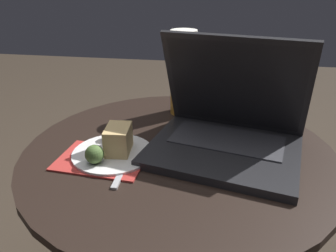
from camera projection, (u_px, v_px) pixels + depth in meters
name	position (u px, v px, depth m)	size (l,w,h in m)	color
table	(178.00, 193.00, 0.79)	(0.70, 0.70, 0.55)	#515156
napkin	(102.00, 160.00, 0.69)	(0.19, 0.14, 0.00)	#B7332D
laptop	(227.00, 128.00, 0.72)	(0.36, 0.32, 0.25)	#232326
beer_glass	(183.00, 73.00, 0.88)	(0.07, 0.07, 0.23)	gold
snack_plate	(113.00, 148.00, 0.70)	(0.18, 0.18, 0.07)	white
fork	(127.00, 161.00, 0.69)	(0.03, 0.17, 0.00)	#B2B2B7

